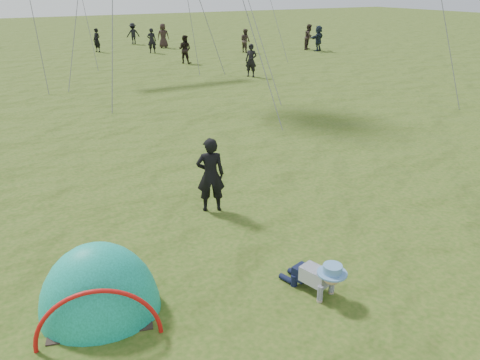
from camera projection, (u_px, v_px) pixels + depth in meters
ground at (278, 329)px, 6.56m from camera, size 140.00×140.00×0.00m
crawling_toddler at (319, 276)px, 7.21m from camera, size 0.78×0.95×0.63m
popup_tent at (102, 312)px, 6.91m from camera, size 2.06×1.84×2.25m
standing_adult at (210, 175)px, 9.70m from camera, size 0.68×0.57×1.61m
crowd_person_0 at (97, 40)px, 32.42m from camera, size 0.62×0.69×1.59m
crowd_person_1 at (185, 49)px, 27.84m from camera, size 1.00×1.00×1.64m
crowd_person_4 at (163, 36)px, 34.47m from camera, size 0.99×0.84×1.73m
crowd_person_6 at (251, 60)px, 23.84m from camera, size 0.69×0.71×1.64m
crowd_person_7 at (245, 41)px, 32.26m from camera, size 0.74×0.87×1.58m
crowd_person_9 at (133, 34)px, 36.55m from camera, size 1.04×0.61×1.60m
crowd_person_11 at (318, 38)px, 32.89m from camera, size 1.67×1.14×1.73m
crowd_person_12 at (152, 41)px, 31.93m from camera, size 0.71×0.61×1.65m
crowd_person_13 at (309, 37)px, 33.58m from camera, size 1.08×1.04×1.76m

